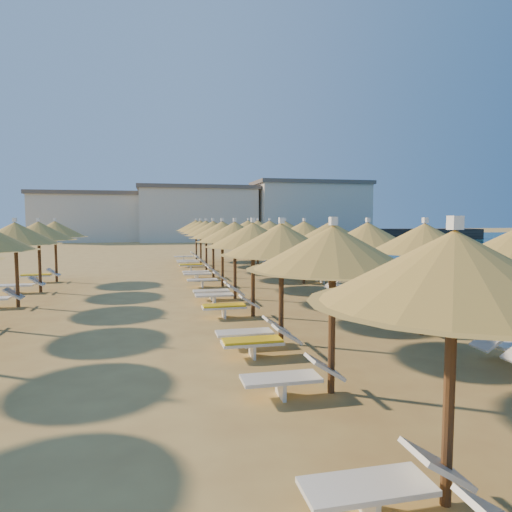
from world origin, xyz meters
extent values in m
plane|color=tan|center=(0.00, 0.00, 0.00)|extent=(220.00, 220.00, 0.00)
cube|color=black|center=(27.71, 45.65, 0.75)|extent=(30.26, 8.21, 1.50)
cube|color=beige|center=(-12.38, 47.66, 3.00)|extent=(15.00, 8.00, 6.00)
cube|color=#59514C|center=(-12.38, 47.66, 6.25)|extent=(15.60, 8.48, 0.50)
cube|color=beige|center=(0.99, 45.51, 3.40)|extent=(15.00, 8.00, 6.80)
cube|color=#59514C|center=(0.99, 45.51, 7.05)|extent=(15.60, 8.48, 0.50)
cube|color=beige|center=(16.44, 44.28, 3.80)|extent=(15.00, 8.00, 7.60)
cube|color=#59514C|center=(16.44, 44.28, 7.85)|extent=(15.60, 8.48, 0.50)
cylinder|color=brown|center=(1.91, -5.79, 1.19)|extent=(0.12, 0.12, 2.39)
cone|color=#A47D2F|center=(1.91, -5.79, 2.51)|extent=(2.73, 2.73, 0.74)
cone|color=#A47D2F|center=(1.91, -5.79, 2.20)|extent=(2.94, 2.94, 0.12)
cube|color=white|center=(1.91, -5.79, 2.95)|extent=(0.12, 0.12, 0.14)
cylinder|color=brown|center=(1.91, -2.62, 1.19)|extent=(0.12, 0.12, 2.39)
cone|color=#A47D2F|center=(1.91, -2.62, 2.51)|extent=(2.73, 2.73, 0.74)
cone|color=#A47D2F|center=(1.91, -2.62, 2.20)|extent=(2.94, 2.94, 0.12)
cube|color=white|center=(1.91, -2.62, 2.95)|extent=(0.12, 0.12, 0.14)
cylinder|color=brown|center=(1.91, 0.55, 1.19)|extent=(0.12, 0.12, 2.39)
cone|color=#A47D2F|center=(1.91, 0.55, 2.51)|extent=(2.73, 2.73, 0.74)
cone|color=#A47D2F|center=(1.91, 0.55, 2.20)|extent=(2.94, 2.94, 0.12)
cube|color=white|center=(1.91, 0.55, 2.95)|extent=(0.12, 0.12, 0.14)
cylinder|color=brown|center=(1.91, 3.72, 1.19)|extent=(0.12, 0.12, 2.39)
cone|color=#A47D2F|center=(1.91, 3.72, 2.51)|extent=(2.73, 2.73, 0.74)
cone|color=#A47D2F|center=(1.91, 3.72, 2.20)|extent=(2.94, 2.94, 0.12)
cube|color=white|center=(1.91, 3.72, 2.95)|extent=(0.12, 0.12, 0.14)
cylinder|color=brown|center=(1.91, 6.89, 1.19)|extent=(0.12, 0.12, 2.39)
cone|color=#A47D2F|center=(1.91, 6.89, 2.51)|extent=(2.73, 2.73, 0.74)
cone|color=#A47D2F|center=(1.91, 6.89, 2.20)|extent=(2.94, 2.94, 0.12)
cube|color=white|center=(1.91, 6.89, 2.95)|extent=(0.12, 0.12, 0.14)
cylinder|color=brown|center=(1.91, 10.05, 1.19)|extent=(0.12, 0.12, 2.39)
cone|color=#A47D2F|center=(1.91, 10.05, 2.51)|extent=(2.73, 2.73, 0.74)
cone|color=#A47D2F|center=(1.91, 10.05, 2.20)|extent=(2.94, 2.94, 0.12)
cube|color=white|center=(1.91, 10.05, 2.95)|extent=(0.12, 0.12, 0.14)
cylinder|color=brown|center=(1.91, 13.22, 1.19)|extent=(0.12, 0.12, 2.39)
cone|color=#A47D2F|center=(1.91, 13.22, 2.51)|extent=(2.73, 2.73, 0.74)
cone|color=#A47D2F|center=(1.91, 13.22, 2.20)|extent=(2.94, 2.94, 0.12)
cube|color=white|center=(1.91, 13.22, 2.95)|extent=(0.12, 0.12, 0.14)
cylinder|color=brown|center=(1.91, 16.39, 1.19)|extent=(0.12, 0.12, 2.39)
cone|color=#A47D2F|center=(1.91, 16.39, 2.51)|extent=(2.73, 2.73, 0.74)
cone|color=#A47D2F|center=(1.91, 16.39, 2.20)|extent=(2.94, 2.94, 0.12)
cube|color=white|center=(1.91, 16.39, 2.95)|extent=(0.12, 0.12, 0.14)
cylinder|color=brown|center=(-1.86, -12.13, 1.19)|extent=(0.12, 0.12, 2.39)
cone|color=#A47D2F|center=(-1.86, -12.13, 2.51)|extent=(2.73, 2.73, 0.74)
cone|color=#A47D2F|center=(-1.86, -12.13, 2.20)|extent=(2.94, 2.94, 0.12)
cube|color=white|center=(-1.86, -12.13, 2.95)|extent=(0.12, 0.12, 0.14)
cylinder|color=brown|center=(-1.86, -8.96, 1.19)|extent=(0.12, 0.12, 2.39)
cone|color=#A47D2F|center=(-1.86, -8.96, 2.51)|extent=(2.73, 2.73, 0.74)
cone|color=#A47D2F|center=(-1.86, -8.96, 2.20)|extent=(2.94, 2.94, 0.12)
cube|color=white|center=(-1.86, -8.96, 2.95)|extent=(0.12, 0.12, 0.14)
cylinder|color=brown|center=(-1.86, -5.79, 1.19)|extent=(0.12, 0.12, 2.39)
cone|color=#A47D2F|center=(-1.86, -5.79, 2.51)|extent=(2.73, 2.73, 0.74)
cone|color=#A47D2F|center=(-1.86, -5.79, 2.20)|extent=(2.94, 2.94, 0.12)
cube|color=white|center=(-1.86, -5.79, 2.95)|extent=(0.12, 0.12, 0.14)
cylinder|color=brown|center=(-1.86, -2.62, 1.19)|extent=(0.12, 0.12, 2.39)
cone|color=#A47D2F|center=(-1.86, -2.62, 2.51)|extent=(2.73, 2.73, 0.74)
cone|color=#A47D2F|center=(-1.86, -2.62, 2.20)|extent=(2.94, 2.94, 0.12)
cube|color=white|center=(-1.86, -2.62, 2.95)|extent=(0.12, 0.12, 0.14)
cylinder|color=brown|center=(-1.86, 0.55, 1.19)|extent=(0.12, 0.12, 2.39)
cone|color=#A47D2F|center=(-1.86, 0.55, 2.51)|extent=(2.73, 2.73, 0.74)
cone|color=#A47D2F|center=(-1.86, 0.55, 2.20)|extent=(2.94, 2.94, 0.12)
cube|color=white|center=(-1.86, 0.55, 2.95)|extent=(0.12, 0.12, 0.14)
cylinder|color=brown|center=(-1.86, 3.72, 1.19)|extent=(0.12, 0.12, 2.39)
cone|color=#A47D2F|center=(-1.86, 3.72, 2.51)|extent=(2.73, 2.73, 0.74)
cone|color=#A47D2F|center=(-1.86, 3.72, 2.20)|extent=(2.94, 2.94, 0.12)
cube|color=white|center=(-1.86, 3.72, 2.95)|extent=(0.12, 0.12, 0.14)
cylinder|color=brown|center=(-1.86, 6.89, 1.19)|extent=(0.12, 0.12, 2.39)
cone|color=#A47D2F|center=(-1.86, 6.89, 2.51)|extent=(2.73, 2.73, 0.74)
cone|color=#A47D2F|center=(-1.86, 6.89, 2.20)|extent=(2.94, 2.94, 0.12)
cube|color=white|center=(-1.86, 6.89, 2.95)|extent=(0.12, 0.12, 0.14)
cylinder|color=brown|center=(-1.86, 10.05, 1.19)|extent=(0.12, 0.12, 2.39)
cone|color=#A47D2F|center=(-1.86, 10.05, 2.51)|extent=(2.73, 2.73, 0.74)
cone|color=#A47D2F|center=(-1.86, 10.05, 2.20)|extent=(2.94, 2.94, 0.12)
cube|color=white|center=(-1.86, 10.05, 2.95)|extent=(0.12, 0.12, 0.14)
cylinder|color=brown|center=(-1.86, 13.22, 1.19)|extent=(0.12, 0.12, 2.39)
cone|color=#A47D2F|center=(-1.86, 13.22, 2.51)|extent=(2.73, 2.73, 0.74)
cone|color=#A47D2F|center=(-1.86, 13.22, 2.20)|extent=(2.94, 2.94, 0.12)
cube|color=white|center=(-1.86, 13.22, 2.95)|extent=(0.12, 0.12, 0.14)
cylinder|color=brown|center=(-1.86, 16.39, 1.19)|extent=(0.12, 0.12, 2.39)
cone|color=#A47D2F|center=(-1.86, 16.39, 2.51)|extent=(2.73, 2.73, 0.74)
cone|color=#A47D2F|center=(-1.86, 16.39, 2.20)|extent=(2.94, 2.94, 0.12)
cube|color=white|center=(-1.86, 16.39, 2.95)|extent=(0.12, 0.12, 0.14)
cylinder|color=brown|center=(-9.34, 0.55, 1.19)|extent=(0.12, 0.12, 2.39)
cone|color=#A47D2F|center=(-9.34, 0.55, 2.51)|extent=(2.73, 2.73, 0.74)
cone|color=#A47D2F|center=(-9.34, 0.55, 2.20)|extent=(2.94, 2.94, 0.12)
cube|color=white|center=(-9.34, 0.55, 2.95)|extent=(0.12, 0.12, 0.14)
cylinder|color=brown|center=(-9.34, 3.72, 1.19)|extent=(0.12, 0.12, 2.39)
cone|color=#A47D2F|center=(-9.34, 3.72, 2.51)|extent=(2.73, 2.73, 0.74)
cone|color=#A47D2F|center=(-9.34, 3.72, 2.20)|extent=(2.94, 2.94, 0.12)
cube|color=white|center=(-9.34, 3.72, 2.95)|extent=(0.12, 0.12, 0.14)
cylinder|color=brown|center=(-9.34, 6.89, 1.19)|extent=(0.12, 0.12, 2.39)
cone|color=#A47D2F|center=(-9.34, 6.89, 2.51)|extent=(2.73, 2.73, 0.74)
cone|color=#A47D2F|center=(-9.34, 6.89, 2.20)|extent=(2.94, 2.94, 0.12)
cube|color=white|center=(-9.34, 6.89, 2.95)|extent=(0.12, 0.12, 0.14)
cube|color=white|center=(-2.76, -12.13, 0.32)|extent=(1.32, 0.55, 0.06)
cube|color=white|center=(-2.76, -12.13, 0.16)|extent=(0.06, 0.50, 0.32)
cube|color=white|center=(-1.99, -12.13, 0.46)|extent=(0.58, 0.55, 0.40)
cube|color=white|center=(2.03, -8.06, 0.46)|extent=(0.58, 0.55, 0.40)
cube|color=white|center=(-2.76, -8.96, 0.32)|extent=(1.32, 0.55, 0.06)
cube|color=white|center=(-2.76, -8.96, 0.16)|extent=(0.06, 0.50, 0.32)
cube|color=white|center=(-1.99, -8.96, 0.46)|extent=(0.58, 0.55, 0.40)
cube|color=white|center=(2.81, -5.79, 0.32)|extent=(1.32, 0.55, 0.06)
cube|color=white|center=(2.81, -5.79, 0.16)|extent=(0.06, 0.50, 0.32)
cube|color=white|center=(2.03, -5.79, 0.46)|extent=(0.58, 0.55, 0.40)
cube|color=white|center=(-2.76, -5.79, 0.32)|extent=(1.32, 0.55, 0.06)
cube|color=white|center=(-2.76, -5.79, 0.16)|extent=(0.06, 0.50, 0.32)
cube|color=white|center=(-1.99, -5.79, 0.46)|extent=(0.58, 0.55, 0.40)
cube|color=white|center=(-2.76, -6.69, 0.32)|extent=(1.32, 0.55, 0.06)
cube|color=white|center=(-2.76, -6.69, 0.16)|extent=(0.06, 0.50, 0.32)
cube|color=white|center=(-1.99, -6.69, 0.46)|extent=(0.58, 0.55, 0.40)
cube|color=yellow|center=(-2.76, -6.69, 0.38)|extent=(1.27, 0.51, 0.05)
cube|color=white|center=(2.81, -2.62, 0.32)|extent=(1.32, 0.55, 0.06)
cube|color=white|center=(2.81, -2.62, 0.16)|extent=(0.06, 0.50, 0.32)
cube|color=white|center=(2.03, -2.62, 0.46)|extent=(0.58, 0.55, 0.40)
cube|color=yellow|center=(2.81, -2.62, 0.38)|extent=(1.27, 0.51, 0.05)
cube|color=white|center=(2.81, -1.72, 0.32)|extent=(1.32, 0.55, 0.06)
cube|color=white|center=(2.81, -1.72, 0.16)|extent=(0.06, 0.50, 0.32)
cube|color=white|center=(2.03, -1.72, 0.46)|extent=(0.58, 0.55, 0.40)
cube|color=white|center=(-2.76, -2.62, 0.32)|extent=(1.32, 0.55, 0.06)
cube|color=white|center=(-2.76, -2.62, 0.16)|extent=(0.06, 0.50, 0.32)
cube|color=white|center=(-1.99, -2.62, 0.46)|extent=(0.58, 0.55, 0.40)
cube|color=yellow|center=(-2.76, -2.62, 0.38)|extent=(1.27, 0.51, 0.05)
cube|color=white|center=(2.81, 0.55, 0.32)|extent=(1.32, 0.55, 0.06)
cube|color=white|center=(2.81, 0.55, 0.16)|extent=(0.06, 0.50, 0.32)
cube|color=white|center=(2.03, 0.55, 0.46)|extent=(0.58, 0.55, 0.40)
cube|color=white|center=(-2.76, 0.55, 0.32)|extent=(1.32, 0.55, 0.06)
cube|color=white|center=(-2.76, 0.55, 0.16)|extent=(0.06, 0.50, 0.32)
cube|color=white|center=(-1.99, 0.55, 0.46)|extent=(0.58, 0.55, 0.40)
cube|color=white|center=(-2.76, -0.35, 0.32)|extent=(1.32, 0.55, 0.06)
cube|color=white|center=(-2.76, -0.35, 0.16)|extent=(0.06, 0.50, 0.32)
cube|color=white|center=(-1.99, -0.35, 0.46)|extent=(0.58, 0.55, 0.40)
cube|color=white|center=(2.81, 3.72, 0.32)|extent=(1.32, 0.55, 0.06)
cube|color=white|center=(2.81, 3.72, 0.16)|extent=(0.06, 0.50, 0.32)
cube|color=white|center=(2.03, 3.72, 0.46)|extent=(0.58, 0.55, 0.40)
cube|color=white|center=(2.81, 4.62, 0.32)|extent=(1.32, 0.55, 0.06)
cube|color=white|center=(2.81, 4.62, 0.16)|extent=(0.06, 0.50, 0.32)
cube|color=white|center=(2.03, 4.62, 0.46)|extent=(0.58, 0.55, 0.40)
cube|color=white|center=(-2.76, 3.72, 0.32)|extent=(1.32, 0.55, 0.06)
cube|color=white|center=(-2.76, 3.72, 0.16)|extent=(0.06, 0.50, 0.32)
cube|color=white|center=(-1.99, 3.72, 0.46)|extent=(0.58, 0.55, 0.40)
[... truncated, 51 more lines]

